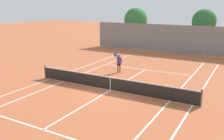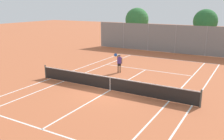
% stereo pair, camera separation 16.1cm
% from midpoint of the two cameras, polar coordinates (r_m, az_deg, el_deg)
% --- Properties ---
extents(ground_plane, '(120.00, 120.00, 0.00)m').
position_cam_midpoint_polar(ground_plane, '(17.16, -0.16, -4.64)').
color(ground_plane, '#B25B38').
extents(court_line_markings, '(11.10, 23.90, 0.01)m').
position_cam_midpoint_polar(court_line_markings, '(17.16, -0.16, -4.63)').
color(court_line_markings, silver).
rests_on(court_line_markings, ground).
extents(tennis_net, '(12.00, 0.10, 1.07)m').
position_cam_midpoint_polar(tennis_net, '(17.00, -0.16, -3.02)').
color(tennis_net, '#474C47').
rests_on(tennis_net, ground).
extents(player_far_left, '(0.45, 0.88, 1.77)m').
position_cam_midpoint_polar(player_far_left, '(21.32, 1.88, 1.80)').
color(player_far_left, '#936B4C').
rests_on(player_far_left, ground).
extents(loose_tennis_ball_1, '(0.07, 0.07, 0.07)m').
position_cam_midpoint_polar(loose_tennis_ball_1, '(26.46, 2.65, 2.36)').
color(loose_tennis_ball_1, '#D1DB33').
rests_on(loose_tennis_ball_1, ground).
extents(loose_tennis_ball_2, '(0.07, 0.07, 0.07)m').
position_cam_midpoint_polar(loose_tennis_ball_2, '(18.07, 7.23, -3.64)').
color(loose_tennis_ball_2, '#D1DB33').
rests_on(loose_tennis_ball_2, ground).
extents(back_fence, '(21.03, 0.08, 3.40)m').
position_cam_midpoint_polar(back_fence, '(30.93, 14.46, 6.84)').
color(back_fence, gray).
rests_on(back_fence, ground).
extents(tree_behind_left, '(3.29, 3.29, 5.28)m').
position_cam_midpoint_polar(tree_behind_left, '(36.13, 5.95, 11.25)').
color(tree_behind_left, brown).
rests_on(tree_behind_left, ground).
extents(tree_behind_right, '(3.01, 3.01, 5.18)m').
position_cam_midpoint_polar(tree_behind_right, '(34.01, 20.74, 10.20)').
color(tree_behind_right, brown).
rests_on(tree_behind_right, ground).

